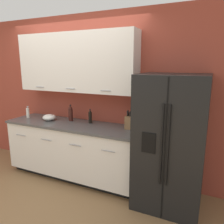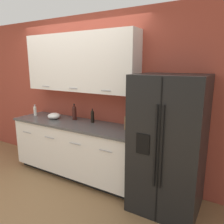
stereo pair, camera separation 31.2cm
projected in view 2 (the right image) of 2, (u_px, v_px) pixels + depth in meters
name	position (u px, v px, depth m)	size (l,w,h in m)	color
ground_plane	(28.00, 198.00, 3.04)	(14.00, 14.00, 0.00)	olive
wall_back	(81.00, 86.00, 3.69)	(10.00, 0.39, 2.60)	#993D2D
counter_unit	(76.00, 148.00, 3.62)	(2.21, 0.64, 0.91)	black
refrigerator	(168.00, 144.00, 2.71)	(0.83, 0.78, 1.71)	black
knife_block	(130.00, 123.00, 3.12)	(0.14, 0.10, 0.28)	olive
wine_bottle	(74.00, 113.00, 3.66)	(0.07, 0.07, 0.27)	#3D1914
soap_dispenser	(35.00, 111.00, 3.96)	(0.06, 0.05, 0.21)	silver
oil_bottle	(92.00, 116.00, 3.49)	(0.06, 0.06, 0.23)	black
mixing_bowl	(54.00, 116.00, 3.74)	(0.21, 0.21, 0.10)	white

